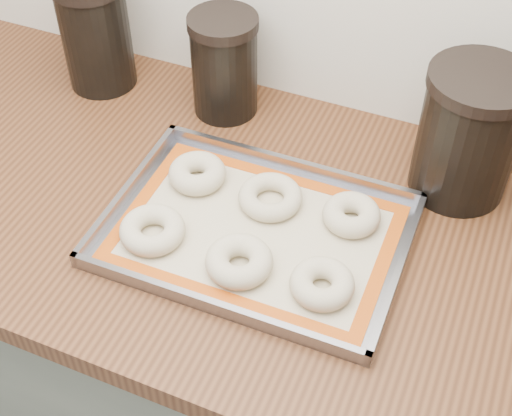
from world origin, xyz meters
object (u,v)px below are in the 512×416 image
at_px(bagel_front_right, 322,284).
at_px(bagel_back_left, 197,173).
at_px(baking_tray, 256,232).
at_px(bagel_back_mid, 270,197).
at_px(bagel_back_right, 351,215).
at_px(bagel_front_mid, 239,261).
at_px(canister_left, 96,33).
at_px(bagel_front_left, 152,230).
at_px(canister_mid, 224,65).
at_px(canister_right, 469,134).

height_order(bagel_front_right, bagel_back_left, bagel_back_left).
bearing_deg(baking_tray, bagel_back_mid, 93.24).
distance_m(bagel_back_left, bagel_back_right, 0.26).
distance_m(bagel_front_mid, canister_left, 0.56).
relative_size(bagel_back_left, canister_left, 0.45).
height_order(bagel_front_left, bagel_back_left, bagel_back_left).
height_order(bagel_front_left, bagel_back_mid, bagel_front_left).
distance_m(canister_left, canister_mid, 0.26).
height_order(bagel_front_left, canister_right, canister_right).
distance_m(bagel_front_left, bagel_back_right, 0.31).
distance_m(bagel_back_right, canister_mid, 0.37).
bearing_deg(bagel_front_right, bagel_back_mid, 134.83).
distance_m(bagel_back_mid, canister_left, 0.48).
bearing_deg(bagel_front_mid, bagel_back_right, 51.62).
xyz_separation_m(bagel_front_left, bagel_back_left, (0.01, 0.14, 0.00)).
xyz_separation_m(bagel_back_left, canister_mid, (-0.04, 0.20, 0.07)).
bearing_deg(bagel_back_left, canister_mid, 101.72).
relative_size(baking_tray, canister_right, 2.10).
distance_m(bagel_back_mid, canister_right, 0.33).
relative_size(bagel_back_left, bagel_back_right, 1.05).
relative_size(bagel_front_right, canister_left, 0.44).
bearing_deg(bagel_back_mid, bagel_front_mid, -86.32).
bearing_deg(bagel_front_mid, canister_right, 50.31).
xyz_separation_m(bagel_back_left, bagel_back_right, (0.26, 0.01, -0.00)).
height_order(bagel_front_mid, bagel_back_left, same).
height_order(bagel_back_right, canister_left, canister_left).
xyz_separation_m(bagel_front_mid, canister_right, (0.26, 0.31, 0.09)).
bearing_deg(bagel_front_right, canister_mid, 132.08).
bearing_deg(bagel_front_left, canister_mid, 95.80).
distance_m(bagel_front_mid, bagel_back_left, 0.20).
height_order(bagel_back_mid, canister_mid, canister_mid).
bearing_deg(bagel_back_right, bagel_back_left, -178.08).
relative_size(bagel_back_mid, canister_right, 0.47).
bearing_deg(canister_right, bagel_back_right, -130.96).
relative_size(bagel_back_right, canister_mid, 0.48).
bearing_deg(bagel_back_left, bagel_front_right, -27.38).
bearing_deg(baking_tray, bagel_front_left, -153.80).
distance_m(baking_tray, canister_mid, 0.34).
distance_m(baking_tray, bagel_front_right, 0.15).
xyz_separation_m(bagel_back_left, canister_left, (-0.30, 0.19, 0.09)).
height_order(bagel_front_right, canister_left, canister_left).
bearing_deg(canister_left, baking_tray, -30.95).
bearing_deg(bagel_back_right, bagel_back_mid, -175.25).
distance_m(bagel_front_left, canister_mid, 0.35).
height_order(bagel_front_right, bagel_back_mid, bagel_front_right).
height_order(bagel_back_mid, canister_right, canister_right).
xyz_separation_m(bagel_front_right, canister_mid, (-0.31, 0.34, 0.07)).
xyz_separation_m(baking_tray, bagel_front_left, (-0.14, -0.07, 0.01)).
distance_m(bagel_front_left, canister_left, 0.45).
height_order(bagel_front_mid, canister_right, canister_right).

